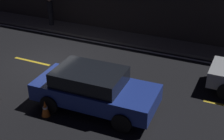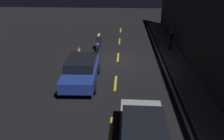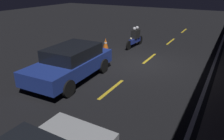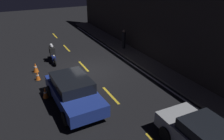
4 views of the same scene
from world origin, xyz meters
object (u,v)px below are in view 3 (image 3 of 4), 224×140
object	(u,v)px
traffic_cone_near	(106,44)
traffic_cone_mid	(94,49)
sedan_blue	(71,62)
motorcycle	(135,37)
traffic_cone_far	(69,60)

from	to	relation	value
traffic_cone_near	traffic_cone_mid	size ratio (longest dim) A/B	1.17
sedan_blue	traffic_cone_near	distance (m)	5.08
motorcycle	traffic_cone_near	xyz separation A→B (m)	(1.41, -1.49, -0.29)
traffic_cone_near	traffic_cone_mid	xyz separation A→B (m)	(1.26, -0.08, -0.05)
sedan_blue	traffic_cone_near	bearing A→B (deg)	-168.82
traffic_cone_near	traffic_cone_mid	bearing A→B (deg)	-3.60
sedan_blue	traffic_cone_mid	size ratio (longest dim) A/B	7.42
motorcycle	traffic_cone_mid	xyz separation A→B (m)	(2.68, -1.57, -0.34)
sedan_blue	traffic_cone_mid	world-z (taller)	sedan_blue
motorcycle	traffic_cone_far	xyz separation A→B (m)	(5.07, -1.56, -0.33)
traffic_cone_near	traffic_cone_mid	world-z (taller)	traffic_cone_near
sedan_blue	traffic_cone_far	size ratio (longest dim) A/B	7.05
traffic_cone_mid	traffic_cone_far	xyz separation A→B (m)	(2.39, 0.02, 0.02)
sedan_blue	traffic_cone_far	bearing A→B (deg)	-138.23
sedan_blue	traffic_cone_far	world-z (taller)	sedan_blue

